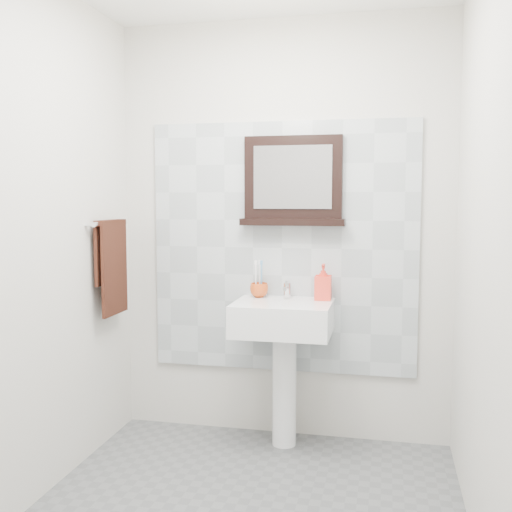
{
  "coord_description": "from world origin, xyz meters",
  "views": [
    {
      "loc": [
        0.62,
        -2.45,
        1.44
      ],
      "look_at": [
        -0.04,
        0.55,
        1.15
      ],
      "focal_mm": 42.0,
      "sensor_mm": 36.0,
      "label": 1
    }
  ],
  "objects_px": {
    "toothbrush_cup": "(259,290)",
    "hand_towel": "(112,260)",
    "pedestal_sink": "(283,333)",
    "soap_dispenser": "(323,282)",
    "framed_mirror": "(293,183)"
  },
  "relations": [
    {
      "from": "pedestal_sink",
      "to": "framed_mirror",
      "type": "xyz_separation_m",
      "value": [
        0.02,
        0.19,
        0.86
      ]
    },
    {
      "from": "framed_mirror",
      "to": "hand_towel",
      "type": "height_order",
      "value": "framed_mirror"
    },
    {
      "from": "pedestal_sink",
      "to": "toothbrush_cup",
      "type": "distance_m",
      "value": 0.31
    },
    {
      "from": "pedestal_sink",
      "to": "hand_towel",
      "type": "distance_m",
      "value": 1.08
    },
    {
      "from": "pedestal_sink",
      "to": "soap_dispenser",
      "type": "height_order",
      "value": "soap_dispenser"
    },
    {
      "from": "toothbrush_cup",
      "to": "soap_dispenser",
      "type": "height_order",
      "value": "soap_dispenser"
    },
    {
      "from": "soap_dispenser",
      "to": "toothbrush_cup",
      "type": "bearing_deg",
      "value": 176.67
    },
    {
      "from": "toothbrush_cup",
      "to": "hand_towel",
      "type": "xyz_separation_m",
      "value": [
        -0.82,
        -0.26,
        0.19
      ]
    },
    {
      "from": "toothbrush_cup",
      "to": "pedestal_sink",
      "type": "bearing_deg",
      "value": -37.11
    },
    {
      "from": "soap_dispenser",
      "to": "framed_mirror",
      "type": "distance_m",
      "value": 0.61
    },
    {
      "from": "toothbrush_cup",
      "to": "hand_towel",
      "type": "height_order",
      "value": "hand_towel"
    },
    {
      "from": "pedestal_sink",
      "to": "toothbrush_cup",
      "type": "xyz_separation_m",
      "value": [
        -0.17,
        0.13,
        0.23
      ]
    },
    {
      "from": "pedestal_sink",
      "to": "framed_mirror",
      "type": "height_order",
      "value": "framed_mirror"
    },
    {
      "from": "soap_dispenser",
      "to": "hand_towel",
      "type": "relative_size",
      "value": 0.38
    },
    {
      "from": "toothbrush_cup",
      "to": "hand_towel",
      "type": "bearing_deg",
      "value": -162.19
    }
  ]
}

